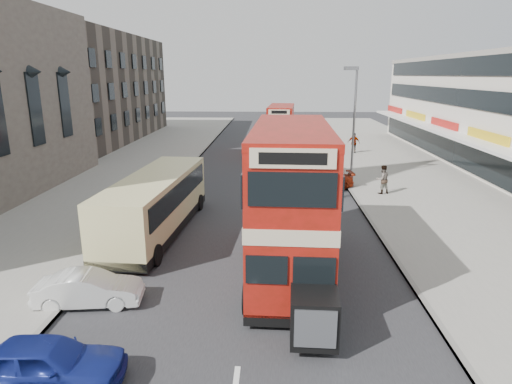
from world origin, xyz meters
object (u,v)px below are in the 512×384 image
(car_left_front, at_px, (89,289))
(pedestrian_near, at_px, (382,179))
(car_left_near, at_px, (45,363))
(coach, at_px, (156,202))
(cyclist, at_px, (304,159))
(car_right_b, at_px, (318,166))
(car_right_c, at_px, (316,141))
(bus_main, at_px, (291,201))
(car_right_a, at_px, (323,180))
(bus_second, at_px, (281,130))
(street_lamp, at_px, (353,116))
(pedestrian_far, at_px, (354,143))

(car_left_front, height_order, pedestrian_near, pedestrian_near)
(car_left_near, bearing_deg, coach, -3.41)
(car_left_near, height_order, cyclist, cyclist)
(car_right_b, relative_size, car_right_c, 0.91)
(bus_main, distance_m, car_left_front, 7.81)
(car_right_a, height_order, car_right_c, car_right_c)
(car_left_front, distance_m, car_right_a, 18.82)
(coach, relative_size, car_right_b, 2.68)
(bus_main, distance_m, bus_second, 26.02)
(car_left_near, distance_m, car_right_b, 26.89)
(car_right_a, bearing_deg, street_lamp, 123.68)
(car_left_near, distance_m, car_right_a, 22.11)
(car_left_front, xyz_separation_m, pedestrian_far, (14.12, 29.56, 0.55))
(bus_second, relative_size, car_right_a, 2.09)
(bus_second, distance_m, pedestrian_near, 15.86)
(coach, relative_size, pedestrian_far, 5.20)
(pedestrian_far, xyz_separation_m, cyclist, (-5.33, -7.02, -0.36))
(bus_main, height_order, cyclist, bus_main)
(car_right_c, bearing_deg, pedestrian_near, 8.37)
(bus_main, xyz_separation_m, car_right_c, (3.95, 30.84, -2.23))
(coach, relative_size, car_left_near, 2.62)
(pedestrian_far, bearing_deg, car_left_front, -106.27)
(car_left_front, relative_size, car_right_b, 0.92)
(car_left_front, bearing_deg, coach, -10.55)
(coach, bearing_deg, car_right_a, 48.31)
(street_lamp, bearing_deg, bus_second, 113.83)
(car_right_b, bearing_deg, pedestrian_far, 157.01)
(coach, relative_size, pedestrian_near, 5.44)
(street_lamp, xyz_separation_m, car_left_front, (-11.81, -17.91, -4.20))
(coach, height_order, car_right_a, coach)
(car_right_c, distance_m, cyclist, 11.32)
(car_right_a, bearing_deg, car_right_b, 172.00)
(coach, distance_m, car_right_a, 12.92)
(car_left_near, bearing_deg, pedestrian_far, -25.79)
(car_left_near, xyz_separation_m, pedestrian_near, (12.68, 18.37, 0.42))
(bus_second, height_order, pedestrian_far, bus_second)
(car_left_near, bearing_deg, car_left_front, 4.38)
(cyclist, bearing_deg, bus_second, 100.63)
(bus_main, xyz_separation_m, coach, (-6.39, 4.28, -1.37))
(bus_second, height_order, coach, bus_second)
(coach, height_order, car_right_c, coach)
(car_right_b, distance_m, pedestrian_near, 7.71)
(bus_main, distance_m, pedestrian_far, 27.75)
(car_left_near, bearing_deg, car_right_c, -19.05)
(pedestrian_far, bearing_deg, car_left_near, -102.70)
(car_left_near, distance_m, pedestrian_near, 22.32)
(bus_second, bearing_deg, coach, 77.40)
(street_lamp, xyz_separation_m, car_right_c, (-0.98, 15.76, -4.07))
(car_left_front, bearing_deg, street_lamp, -39.95)
(street_lamp, bearing_deg, coach, -136.34)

